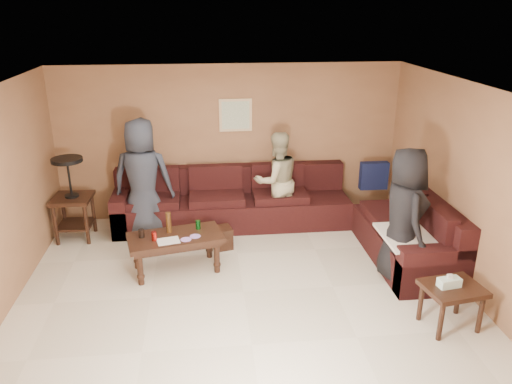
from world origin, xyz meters
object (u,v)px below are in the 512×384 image
(end_table_left, at_px, (72,197))
(person_left, at_px, (143,179))
(coffee_table, at_px, (175,241))
(side_table_right, at_px, (452,292))
(sectional_sofa, at_px, (288,217))
(person_right, at_px, (404,215))
(person_middle, at_px, (277,181))
(waste_bin, at_px, (222,238))

(end_table_left, relative_size, person_left, 0.69)
(end_table_left, bearing_deg, coffee_table, -36.69)
(side_table_right, relative_size, person_left, 0.37)
(sectional_sofa, distance_m, person_right, 1.91)
(sectional_sofa, distance_m, person_middle, 0.61)
(end_table_left, relative_size, side_table_right, 1.87)
(sectional_sofa, relative_size, side_table_right, 6.83)
(sectional_sofa, distance_m, waste_bin, 1.07)
(person_left, relative_size, person_middle, 1.18)
(end_table_left, xyz_separation_m, person_right, (4.43, -1.65, 0.21))
(end_table_left, xyz_separation_m, person_left, (1.05, -0.00, 0.25))
(sectional_sofa, bearing_deg, person_left, 172.37)
(coffee_table, xyz_separation_m, person_middle, (1.54, 1.26, 0.34))
(waste_bin, xyz_separation_m, person_left, (-1.14, 0.57, 0.76))
(waste_bin, xyz_separation_m, person_right, (2.24, -1.09, 0.72))
(end_table_left, height_order, person_left, person_left)
(person_middle, relative_size, person_right, 0.88)
(waste_bin, relative_size, person_middle, 0.21)
(end_table_left, bearing_deg, side_table_right, -30.85)
(side_table_right, bearing_deg, person_right, 98.18)
(waste_bin, bearing_deg, side_table_right, -42.20)
(waste_bin, distance_m, person_middle, 1.28)
(waste_bin, distance_m, person_left, 1.48)
(coffee_table, relative_size, person_middle, 0.85)
(person_left, bearing_deg, person_right, 160.70)
(side_table_right, bearing_deg, person_middle, 117.79)
(end_table_left, distance_m, person_left, 1.08)
(waste_bin, relative_size, person_right, 0.18)
(coffee_table, bearing_deg, end_table_left, 143.31)
(person_right, bearing_deg, person_left, 62.88)
(coffee_table, distance_m, end_table_left, 1.95)
(sectional_sofa, relative_size, end_table_left, 3.66)
(side_table_right, relative_size, person_right, 0.39)
(side_table_right, relative_size, person_middle, 0.44)
(person_middle, bearing_deg, sectional_sofa, 91.52)
(person_right, bearing_deg, sectional_sofa, 40.81)
(side_table_right, height_order, person_right, person_right)
(sectional_sofa, height_order, coffee_table, sectional_sofa)
(sectional_sofa, height_order, person_middle, person_middle)
(person_middle, distance_m, person_right, 2.22)
(coffee_table, distance_m, waste_bin, 0.91)
(coffee_table, relative_size, end_table_left, 1.04)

